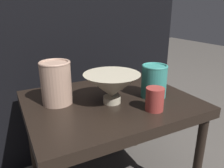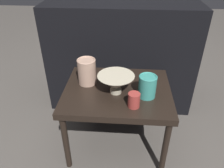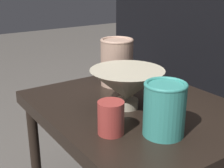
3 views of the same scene
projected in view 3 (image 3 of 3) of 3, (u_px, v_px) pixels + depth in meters
The scene contains 5 objects.
table at pixel (137, 121), 0.95m from camera, with size 0.65×0.53×0.45m.
bowl at pixel (127, 85), 0.90m from camera, with size 0.22×0.22×0.12m.
vase_textured_left at pixel (117, 61), 1.09m from camera, with size 0.12×0.12×0.16m.
vase_colorful_right at pixel (164, 108), 0.75m from camera, with size 0.10×0.10×0.13m.
cup at pixel (111, 118), 0.76m from camera, with size 0.07×0.07×0.08m.
Camera 3 is at (0.67, -0.55, 0.82)m, focal length 50.00 mm.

